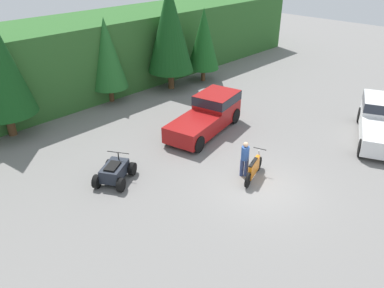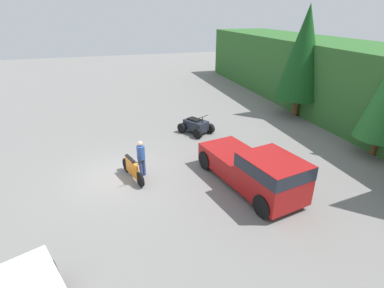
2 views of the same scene
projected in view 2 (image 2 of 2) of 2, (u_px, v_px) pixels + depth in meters
name	position (u px, v px, depth m)	size (l,w,h in m)	color
ground_plane	(118.00, 176.00, 13.64)	(80.00, 80.00, 0.00)	slate
tree_left	(304.00, 53.00, 19.74)	(3.23, 3.23, 7.33)	brown
pickup_truck_red	(257.00, 169.00, 12.20)	(5.55, 2.99, 1.86)	maroon
dirt_bike	(133.00, 169.00, 13.26)	(2.12, 0.88, 1.17)	black
quad_atv	(196.00, 126.00, 18.25)	(2.32, 2.11, 1.17)	black
rider_person	(141.00, 157.00, 13.31)	(0.50, 0.50, 1.72)	navy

